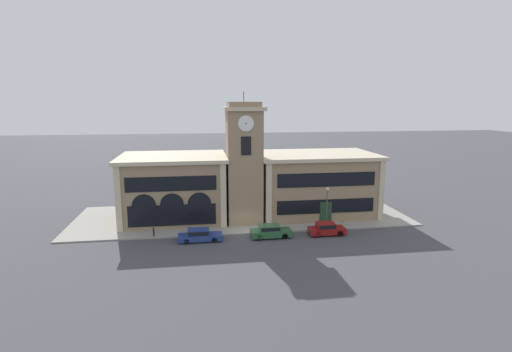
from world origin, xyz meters
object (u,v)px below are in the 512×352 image
(street_lamp, at_px, (327,201))
(parked_car_far, at_px, (326,228))
(parked_car_near, at_px, (200,235))
(parked_car_mid, at_px, (271,231))
(bollard, at_px, (154,232))
(fire_hydrant, at_px, (264,228))

(street_lamp, bearing_deg, parked_car_far, -108.17)
(parked_car_near, bearing_deg, street_lamp, 6.24)
(parked_car_far, bearing_deg, parked_car_near, 179.37)
(parked_car_mid, distance_m, street_lamp, 7.85)
(bollard, bearing_deg, parked_car_near, -21.05)
(parked_car_near, relative_size, bollard, 4.56)
(parked_car_mid, height_order, bollard, parked_car_mid)
(parked_car_mid, height_order, street_lamp, street_lamp)
(street_lamp, relative_size, bollard, 4.72)
(bollard, distance_m, fire_hydrant, 12.67)
(parked_car_near, bearing_deg, bollard, 158.32)
(parked_car_mid, bearing_deg, parked_car_far, -0.63)
(street_lamp, xyz_separation_m, fire_hydrant, (-7.50, 0.10, -2.93))
(parked_car_mid, distance_m, bollard, 13.18)
(parked_car_far, xyz_separation_m, street_lamp, (0.59, 1.81, 2.75))
(street_lamp, height_order, bollard, street_lamp)
(parked_car_mid, distance_m, parked_car_far, 6.54)
(parked_car_far, xyz_separation_m, fire_hydrant, (-6.91, 1.92, -0.18))
(parked_car_near, relative_size, parked_car_mid, 1.06)
(parked_car_mid, height_order, fire_hydrant, parked_car_mid)
(street_lamp, bearing_deg, parked_car_near, -173.14)
(street_lamp, bearing_deg, parked_car_mid, -165.74)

